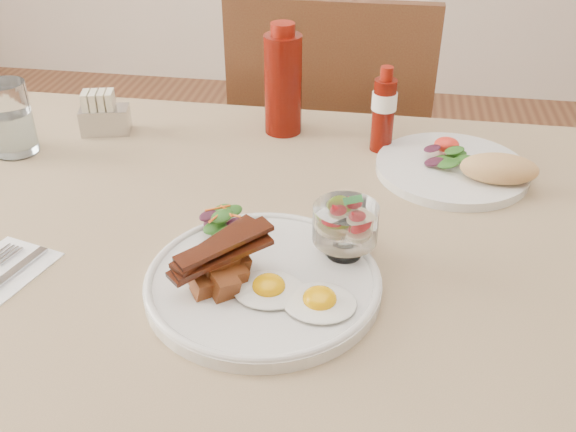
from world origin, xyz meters
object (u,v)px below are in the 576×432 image
object	(u,v)px
fruit_cup	(345,224)
water_glass	(11,123)
table	(283,295)
ketchup_bottle	(283,83)
main_plate	(263,283)
second_plate	(463,167)
sugar_caddy	(103,116)
chair_far	(331,163)
hot_sauce_bottle	(384,111)

from	to	relation	value
fruit_cup	water_glass	distance (m)	0.60
table	ketchup_bottle	size ratio (longest dim) A/B	6.99
main_plate	water_glass	size ratio (longest dim) A/B	2.34
second_plate	ketchup_bottle	size ratio (longest dim) A/B	1.27
main_plate	second_plate	bearing A→B (deg)	51.82
main_plate	sugar_caddy	xyz separation A→B (m)	(-0.36, 0.38, 0.02)
chair_far	second_plate	distance (m)	0.56
hot_sauce_bottle	fruit_cup	bearing A→B (deg)	-95.59
ketchup_bottle	water_glass	distance (m)	0.45
chair_far	sugar_caddy	size ratio (longest dim) A/B	10.20
table	fruit_cup	distance (m)	0.17
table	main_plate	bearing A→B (deg)	-93.97
main_plate	hot_sauce_bottle	size ratio (longest dim) A/B	1.96
ketchup_bottle	hot_sauce_bottle	world-z (taller)	ketchup_bottle
chair_far	water_glass	world-z (taller)	chair_far
chair_far	ketchup_bottle	size ratio (longest dim) A/B	4.89
main_plate	fruit_cup	xyz separation A→B (m)	(0.09, 0.06, 0.05)
ketchup_bottle	fruit_cup	bearing A→B (deg)	-69.43
fruit_cup	ketchup_bottle	bearing A→B (deg)	110.57
fruit_cup	main_plate	bearing A→B (deg)	-145.09
hot_sauce_bottle	sugar_caddy	world-z (taller)	hot_sauce_bottle
table	second_plate	world-z (taller)	second_plate
ketchup_bottle	hot_sauce_bottle	distance (m)	0.18
table	main_plate	xyz separation A→B (m)	(-0.01, -0.10, 0.10)
main_plate	fruit_cup	size ratio (longest dim) A/B	3.47
chair_far	water_glass	xyz separation A→B (m)	(-0.48, -0.48, 0.28)
table	water_glass	distance (m)	0.53
main_plate	hot_sauce_bottle	xyz separation A→B (m)	(0.12, 0.39, 0.06)
ketchup_bottle	water_glass	world-z (taller)	ketchup_bottle
fruit_cup	sugar_caddy	world-z (taller)	fruit_cup
hot_sauce_bottle	second_plate	bearing A→B (deg)	-30.06
second_plate	sugar_caddy	distance (m)	0.61
ketchup_bottle	water_glass	size ratio (longest dim) A/B	1.59
ketchup_bottle	water_glass	xyz separation A→B (m)	(-0.42, -0.15, -0.04)
chair_far	fruit_cup	xyz separation A→B (m)	(0.08, -0.70, 0.29)
table	second_plate	distance (m)	0.35
water_glass	sugar_caddy	bearing A→B (deg)	40.10
main_plate	sugar_caddy	distance (m)	0.52
main_plate	fruit_cup	world-z (taller)	fruit_cup
main_plate	water_glass	xyz separation A→B (m)	(-0.47, 0.28, 0.04)
main_plate	water_glass	bearing A→B (deg)	148.93
main_plate	fruit_cup	distance (m)	0.12
main_plate	chair_far	bearing A→B (deg)	89.50
ketchup_bottle	hot_sauce_bottle	size ratio (longest dim) A/B	1.33
water_glass	main_plate	bearing A→B (deg)	-31.07
chair_far	fruit_cup	size ratio (longest dim) A/B	11.54
table	chair_far	xyz separation A→B (m)	(0.00, 0.66, -0.14)
chair_far	main_plate	xyz separation A→B (m)	(-0.01, -0.76, 0.24)
main_plate	second_plate	xyz separation A→B (m)	(0.25, 0.32, 0.01)
second_plate	main_plate	bearing A→B (deg)	-128.18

